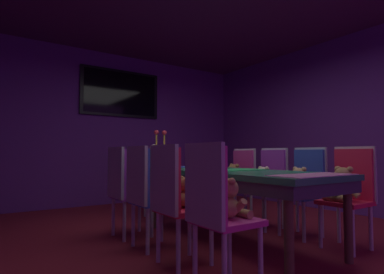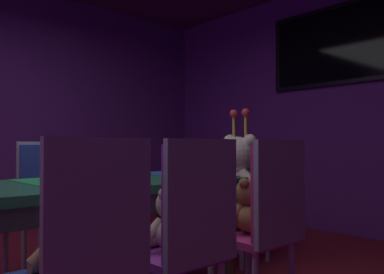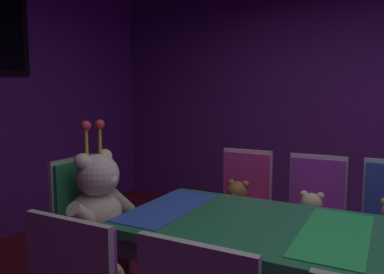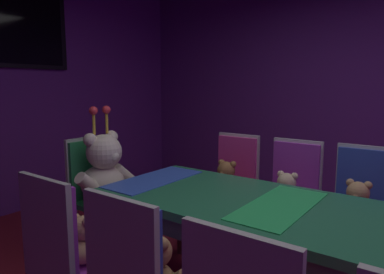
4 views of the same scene
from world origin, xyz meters
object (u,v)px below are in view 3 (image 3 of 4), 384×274
object	(u,v)px
teddy_right_2	(311,216)
teddy_right_3	(237,204)
king_teddy_bear	(100,200)
banquet_table	(334,252)
chair_right_2	(315,209)
throne_chair	(82,213)
chair_right_3	(244,199)

from	to	relation	value
teddy_right_2	teddy_right_3	xyz separation A→B (m)	(0.01, 0.55, 0.01)
king_teddy_bear	banquet_table	bearing A→B (deg)	-0.00
king_teddy_bear	chair_right_2	bearing A→B (deg)	34.17
banquet_table	teddy_right_3	world-z (taller)	teddy_right_3
banquet_table	chair_right_2	world-z (taller)	chair_right_2
teddy_right_3	throne_chair	xyz separation A→B (m)	(-0.73, 0.88, 0.00)
chair_right_3	teddy_right_3	bearing A→B (deg)	0.00
chair_right_3	king_teddy_bear	bearing A→B (deg)	-39.32
teddy_right_3	king_teddy_bear	xyz separation A→B (m)	(-0.73, 0.72, 0.12)
chair_right_3	chair_right_2	bearing A→B (deg)	88.70
chair_right_2	chair_right_3	distance (m)	0.55
chair_right_2	banquet_table	bearing A→B (deg)	15.80
teddy_right_3	throne_chair	size ratio (longest dim) A/B	0.34
chair_right_2	throne_chair	bearing A→B (deg)	-58.99
chair_right_2	king_teddy_bear	bearing A→B (deg)	-55.83
teddy_right_2	throne_chair	size ratio (longest dim) A/B	0.32
throne_chair	chair_right_2	bearing A→B (deg)	31.01
chair_right_2	teddy_right_3	distance (m)	0.57
teddy_right_2	chair_right_3	xyz separation A→B (m)	(0.16, 0.55, 0.01)
banquet_table	teddy_right_3	bearing A→B (deg)	47.58
teddy_right_2	throne_chair	xyz separation A→B (m)	(-0.72, 1.44, 0.01)
chair_right_3	throne_chair	bearing A→B (deg)	-45.20
throne_chair	king_teddy_bear	distance (m)	0.20
banquet_table	chair_right_3	distance (m)	1.19
teddy_right_3	banquet_table	bearing A→B (deg)	47.58
chair_right_2	chair_right_3	xyz separation A→B (m)	(0.01, 0.55, 0.00)
chair_right_3	king_teddy_bear	world-z (taller)	king_teddy_bear
teddy_right_3	throne_chair	distance (m)	1.14
teddy_right_2	banquet_table	bearing A→B (deg)	18.78
teddy_right_2	king_teddy_bear	xyz separation A→B (m)	(-0.72, 1.27, 0.13)
chair_right_2	teddy_right_2	distance (m)	0.15
chair_right_2	king_teddy_bear	size ratio (longest dim) A/B	1.23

